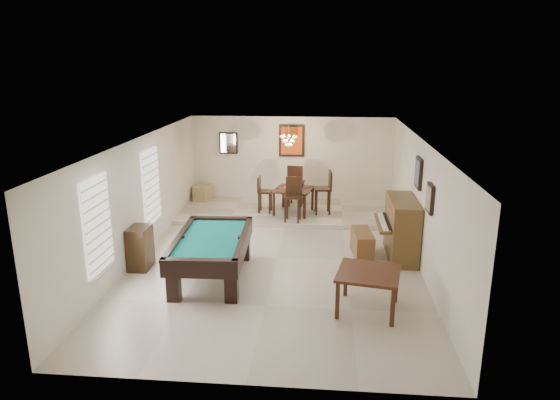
% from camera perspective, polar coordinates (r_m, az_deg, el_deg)
% --- Properties ---
extents(ground_plane, '(6.00, 9.00, 0.02)m').
position_cam_1_polar(ground_plane, '(11.05, -0.28, -6.64)').
color(ground_plane, beige).
extents(wall_back, '(6.00, 0.04, 2.60)m').
position_cam_1_polar(wall_back, '(14.99, 1.34, 4.56)').
color(wall_back, silver).
rests_on(wall_back, ground_plane).
extents(wall_front, '(6.00, 0.04, 2.60)m').
position_cam_1_polar(wall_front, '(6.44, -4.13, -10.95)').
color(wall_front, silver).
rests_on(wall_front, ground_plane).
extents(wall_left, '(0.04, 9.00, 2.60)m').
position_cam_1_polar(wall_left, '(11.30, -15.61, 0.28)').
color(wall_left, silver).
rests_on(wall_left, ground_plane).
extents(wall_right, '(0.04, 9.00, 2.60)m').
position_cam_1_polar(wall_right, '(10.77, 15.80, -0.47)').
color(wall_right, silver).
rests_on(wall_right, ground_plane).
extents(ceiling, '(6.00, 9.00, 0.04)m').
position_cam_1_polar(ceiling, '(10.35, -0.30, 6.86)').
color(ceiling, white).
rests_on(ceiling, wall_back).
extents(dining_step, '(6.00, 2.50, 0.12)m').
position_cam_1_polar(dining_step, '(14.08, 0.96, -1.38)').
color(dining_step, beige).
rests_on(dining_step, ground_plane).
extents(window_left_front, '(0.06, 1.00, 1.70)m').
position_cam_1_polar(window_left_front, '(9.32, -20.15, -2.70)').
color(window_left_front, white).
rests_on(window_left_front, wall_left).
extents(window_left_rear, '(0.06, 1.00, 1.70)m').
position_cam_1_polar(window_left_rear, '(11.81, -14.51, 1.52)').
color(window_left_rear, white).
rests_on(window_left_rear, wall_left).
extents(pool_table, '(1.47, 2.57, 0.84)m').
position_cam_1_polar(pool_table, '(10.01, -7.78, -6.59)').
color(pool_table, black).
rests_on(pool_table, ground_plane).
extents(square_table, '(1.21, 1.21, 0.72)m').
position_cam_1_polar(square_table, '(8.85, 10.00, -10.20)').
color(square_table, '#36190D').
rests_on(square_table, ground_plane).
extents(upright_piano, '(0.88, 1.57, 1.31)m').
position_cam_1_polar(upright_piano, '(11.19, 12.96, -3.15)').
color(upright_piano, brown).
rests_on(upright_piano, ground_plane).
extents(piano_bench, '(0.48, 1.03, 0.55)m').
position_cam_1_polar(piano_bench, '(11.23, 9.36, -4.92)').
color(piano_bench, brown).
rests_on(piano_bench, ground_plane).
extents(apothecary_chest, '(0.40, 0.60, 0.90)m').
position_cam_1_polar(apothecary_chest, '(10.76, -15.68, -5.27)').
color(apothecary_chest, black).
rests_on(apothecary_chest, ground_plane).
extents(dining_table, '(1.17, 1.17, 0.81)m').
position_cam_1_polar(dining_table, '(13.70, 1.56, 0.16)').
color(dining_table, black).
rests_on(dining_table, dining_step).
extents(flower_vase, '(0.17, 0.17, 0.22)m').
position_cam_1_polar(flower_vase, '(13.57, 1.58, 2.27)').
color(flower_vase, red).
rests_on(flower_vase, dining_table).
extents(dining_chair_south, '(0.46, 0.46, 1.14)m').
position_cam_1_polar(dining_chair_south, '(12.95, 1.47, 0.00)').
color(dining_chair_south, black).
rests_on(dining_chair_south, dining_step).
extents(dining_chair_north, '(0.50, 0.50, 1.20)m').
position_cam_1_polar(dining_chair_north, '(14.40, 1.87, 1.73)').
color(dining_chair_north, black).
rests_on(dining_chair_north, dining_step).
extents(dining_chair_west, '(0.38, 0.38, 1.00)m').
position_cam_1_polar(dining_chair_west, '(13.77, -1.72, 0.63)').
color(dining_chair_west, black).
rests_on(dining_chair_west, dining_step).
extents(dining_chair_east, '(0.49, 0.49, 1.20)m').
position_cam_1_polar(dining_chair_east, '(13.66, 4.90, 0.89)').
color(dining_chair_east, black).
rests_on(dining_chair_east, dining_step).
extents(corner_bench, '(0.50, 0.58, 0.46)m').
position_cam_1_polar(corner_bench, '(15.16, -8.85, 0.81)').
color(corner_bench, tan).
rests_on(corner_bench, dining_step).
extents(chandelier, '(0.44, 0.44, 0.60)m').
position_cam_1_polar(chandelier, '(13.56, 0.99, 7.24)').
color(chandelier, '#FFE5B2').
rests_on(chandelier, ceiling).
extents(back_painting, '(0.75, 0.06, 0.95)m').
position_cam_1_polar(back_painting, '(14.85, 1.34, 6.80)').
color(back_painting, '#D84C14').
rests_on(back_painting, wall_back).
extents(back_mirror, '(0.55, 0.06, 0.65)m').
position_cam_1_polar(back_mirror, '(15.11, -5.92, 6.49)').
color(back_mirror, white).
rests_on(back_mirror, wall_back).
extents(right_picture_upper, '(0.06, 0.55, 0.65)m').
position_cam_1_polar(right_picture_upper, '(10.91, 15.55, 3.00)').
color(right_picture_upper, slate).
rests_on(right_picture_upper, wall_right).
extents(right_picture_lower, '(0.06, 0.45, 0.55)m').
position_cam_1_polar(right_picture_lower, '(9.72, 16.78, 0.17)').
color(right_picture_lower, gray).
rests_on(right_picture_lower, wall_right).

